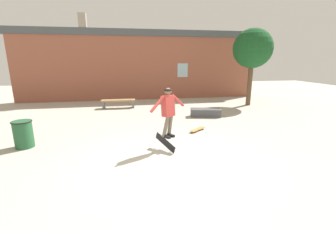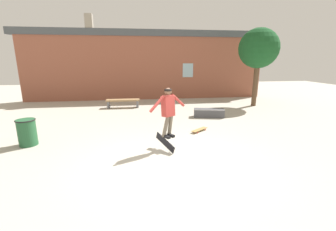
{
  "view_description": "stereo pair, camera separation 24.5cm",
  "coord_description": "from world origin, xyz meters",
  "views": [
    {
      "loc": [
        -0.99,
        -5.31,
        2.61
      ],
      "look_at": [
        0.13,
        0.87,
        1.03
      ],
      "focal_mm": 24.0,
      "sensor_mm": 36.0,
      "label": 1
    },
    {
      "loc": [
        -0.75,
        -5.35,
        2.61
      ],
      "look_at": [
        0.13,
        0.87,
        1.03
      ],
      "focal_mm": 24.0,
      "sensor_mm": 36.0,
      "label": 2
    }
  ],
  "objects": [
    {
      "name": "ground_plane",
      "position": [
        0.0,
        0.0,
        0.0
      ],
      "size": [
        40.0,
        40.0,
        0.0
      ],
      "primitive_type": "plane",
      "color": "#B2AD9E"
    },
    {
      "name": "building_backdrop",
      "position": [
        -0.02,
        9.75,
        2.3
      ],
      "size": [
        16.4,
        0.52,
        5.26
      ],
      "color": "#93513D",
      "rests_on": "ground_plane"
    },
    {
      "name": "tree_right",
      "position": [
        5.92,
        6.58,
        3.16
      ],
      "size": [
        2.16,
        2.16,
        4.27
      ],
      "color": "brown",
      "rests_on": "ground_plane"
    },
    {
      "name": "park_bench",
      "position": [
        -1.51,
        7.05,
        0.34
      ],
      "size": [
        1.81,
        0.49,
        0.46
      ],
      "rotation": [
        0.0,
        0.0,
        -0.01
      ],
      "color": "#99754C",
      "rests_on": "ground_plane"
    },
    {
      "name": "skate_ledge",
      "position": [
        2.54,
        4.38,
        0.19
      ],
      "size": [
        1.44,
        0.73,
        0.39
      ],
      "rotation": [
        0.0,
        0.0,
        -0.21
      ],
      "color": "#4C4C51",
      "rests_on": "ground_plane"
    },
    {
      "name": "trash_bin",
      "position": [
        -4.14,
        1.77,
        0.44
      ],
      "size": [
        0.57,
        0.57,
        0.83
      ],
      "color": "#235633",
      "rests_on": "ground_plane"
    },
    {
      "name": "skater",
      "position": [
        0.13,
        0.86,
        1.24
      ],
      "size": [
        1.14,
        0.8,
        1.46
      ],
      "rotation": [
        0.0,
        0.0,
        -0.99
      ],
      "color": "#B23833"
    },
    {
      "name": "skateboard_flipping",
      "position": [
        0.03,
        0.78,
        0.24
      ],
      "size": [
        0.47,
        0.75,
        0.46
      ],
      "rotation": [
        0.0,
        0.0,
        -1.02
      ],
      "color": "black"
    },
    {
      "name": "skateboard_resting",
      "position": [
        1.52,
        2.37,
        0.07
      ],
      "size": [
        0.73,
        0.63,
        0.08
      ],
      "rotation": [
        0.0,
        0.0,
        3.81
      ],
      "color": "#AD894C",
      "rests_on": "ground_plane"
    }
  ]
}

